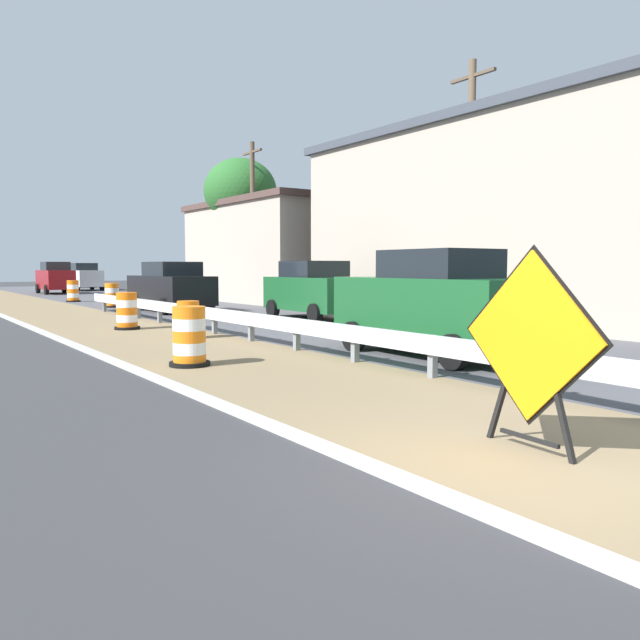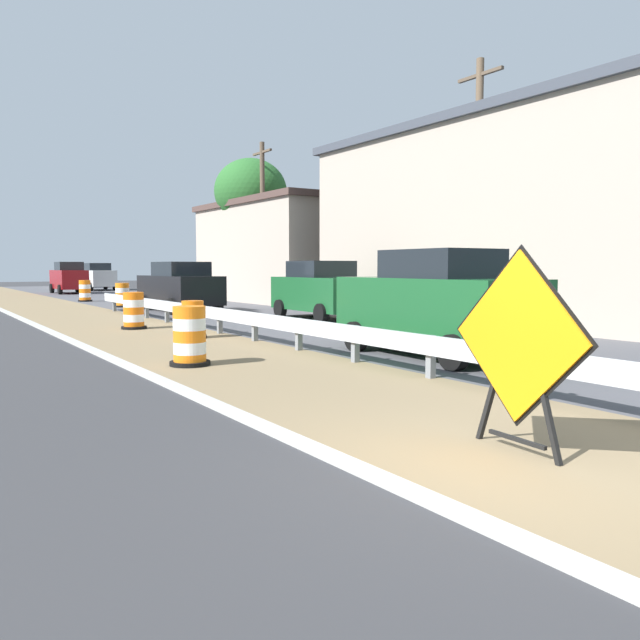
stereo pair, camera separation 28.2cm
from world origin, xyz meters
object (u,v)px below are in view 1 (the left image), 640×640
object	(u,v)px
car_trailing_near_lane	(316,290)
warning_sign_diamond	(530,343)
car_trailing_far_lane	(55,278)
car_distant_a	(85,277)
traffic_barrel_farther	(73,292)
car_mid_far_lane	(58,275)
car_lead_far_lane	(171,287)
traffic_barrel_close	(188,322)
traffic_barrel_mid	(127,313)
traffic_barrel_nearest	(189,339)
utility_pole_mid	(253,220)
traffic_barrel_far	(112,296)
car_lead_near_lane	(433,304)
utility_pole_near	(470,188)

from	to	relation	value
car_trailing_near_lane	warning_sign_diamond	bearing A→B (deg)	-24.48
car_trailing_far_lane	car_distant_a	distance (m)	5.98
traffic_barrel_farther	car_mid_far_lane	size ratio (longest dim) A/B	0.23
traffic_barrel_farther	car_trailing_far_lane	size ratio (longest dim) A/B	0.26
car_trailing_near_lane	car_lead_far_lane	xyz separation A→B (m)	(-2.78, 6.31, -0.00)
warning_sign_diamond	traffic_barrel_farther	distance (m)	30.38
traffic_barrel_close	traffic_barrel_mid	xyz separation A→B (m)	(-0.53, 3.20, 0.06)
traffic_barrel_nearest	utility_pole_mid	distance (m)	20.84
traffic_barrel_close	car_mid_far_lane	size ratio (longest dim) A/B	0.20
car_distant_a	car_trailing_far_lane	bearing A→B (deg)	-31.69
traffic_barrel_nearest	car_trailing_near_lane	distance (m)	10.66
warning_sign_diamond	traffic_barrel_nearest	bearing A→B (deg)	-80.61
car_trailing_near_lane	traffic_barrel_farther	bearing A→B (deg)	-162.93
car_mid_far_lane	car_trailing_far_lane	distance (m)	13.56
warning_sign_diamond	car_mid_far_lane	size ratio (longest dim) A/B	0.42
traffic_barrel_mid	car_lead_far_lane	distance (m)	7.30
car_lead_far_lane	car_mid_far_lane	distance (m)	34.23
warning_sign_diamond	traffic_barrel_far	size ratio (longest dim) A/B	1.87
traffic_barrel_close	traffic_barrel_far	distance (m)	13.69
car_lead_far_lane	car_trailing_far_lane	xyz separation A→B (m)	(0.04, 20.87, 0.06)
warning_sign_diamond	traffic_barrel_close	bearing A→B (deg)	-91.54
traffic_barrel_mid	traffic_barrel_far	size ratio (longest dim) A/B	0.99
traffic_barrel_mid	car_mid_far_lane	distance (m)	40.89
traffic_barrel_nearest	traffic_barrel_farther	world-z (taller)	traffic_barrel_farther
car_lead_near_lane	car_trailing_far_lane	bearing A→B (deg)	1.31
traffic_barrel_far	utility_pole_mid	size ratio (longest dim) A/B	0.14
car_lead_far_lane	traffic_barrel_mid	bearing A→B (deg)	147.12
traffic_barrel_mid	car_trailing_near_lane	bearing A→B (deg)	-0.76
warning_sign_diamond	car_trailing_near_lane	xyz separation A→B (m)	(7.14, 14.19, -0.06)
car_mid_far_lane	car_trailing_far_lane	xyz separation A→B (m)	(-2.99, -13.22, -0.01)
car_lead_far_lane	utility_pole_near	distance (m)	12.37
traffic_barrel_farther	car_trailing_near_lane	world-z (taller)	car_trailing_near_lane
traffic_barrel_nearest	car_mid_far_lane	bearing A→B (deg)	80.46
traffic_barrel_far	traffic_barrel_farther	bearing A→B (deg)	93.36
traffic_barrel_nearest	traffic_barrel_close	size ratio (longest dim) A/B	1.15
car_trailing_near_lane	car_distant_a	xyz separation A→B (m)	(0.46, 32.24, 0.04)
car_lead_far_lane	utility_pole_near	world-z (taller)	utility_pole_near
car_trailing_far_lane	car_distant_a	xyz separation A→B (m)	(3.20, 5.06, -0.02)
traffic_barrel_nearest	warning_sign_diamond	bearing A→B (deg)	-84.86
car_distant_a	car_trailing_near_lane	bearing A→B (deg)	-0.23
car_lead_far_lane	car_mid_far_lane	world-z (taller)	car_mid_far_lane
car_lead_near_lane	traffic_barrel_nearest	bearing A→B (deg)	72.21
traffic_barrel_far	car_lead_near_lane	size ratio (longest dim) A/B	0.23
traffic_barrel_mid	car_lead_near_lane	size ratio (longest dim) A/B	0.23
car_trailing_far_lane	car_trailing_near_lane	bearing A→B (deg)	-174.15
traffic_barrel_close	traffic_barrel_farther	world-z (taller)	traffic_barrel_farther
traffic_barrel_farther	car_distant_a	xyz separation A→B (m)	(4.71, 16.19, 0.54)
car_distant_a	car_mid_far_lane	bearing A→B (deg)	-177.96
car_trailing_near_lane	car_distant_a	world-z (taller)	car_distant_a
car_mid_far_lane	utility_pole_mid	distance (m)	30.57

